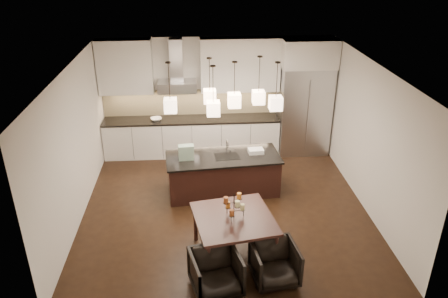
{
  "coord_description": "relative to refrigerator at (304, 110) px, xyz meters",
  "views": [
    {
      "loc": [
        -0.55,
        -7.38,
        4.78
      ],
      "look_at": [
        0.0,
        0.2,
        1.15
      ],
      "focal_mm": 35.0,
      "sensor_mm": 36.0,
      "label": 1
    }
  ],
  "objects": [
    {
      "name": "candle_f",
      "position": [
        -2.02,
        -4.03,
        0.0
      ],
      "size": [
        0.09,
        0.09,
        0.1
      ],
      "primitive_type": "cylinder",
      "rotation": [
        0.0,
        0.0,
        0.17
      ],
      "color": "#EDE397",
      "rests_on": "candelabra"
    },
    {
      "name": "armchair_right",
      "position": [
        -1.49,
        -4.56,
        -0.76
      ],
      "size": [
        0.76,
        0.78,
        0.63
      ],
      "primitive_type": "imported",
      "rotation": [
        0.0,
        0.0,
        0.13
      ],
      "color": "black",
      "rests_on": "floor"
    },
    {
      "name": "pendant_b",
      "position": [
        -2.34,
        -1.63,
        0.96
      ],
      "size": [
        0.24,
        0.24,
        0.26
      ],
      "primitive_type": "cube",
      "color": "beige",
      "rests_on": "ceiling"
    },
    {
      "name": "candelabra",
      "position": [
        -2.07,
        -3.9,
        -0.11
      ],
      "size": [
        0.41,
        0.41,
        0.44
      ],
      "primitive_type": null,
      "rotation": [
        0.0,
        0.0,
        0.17
      ],
      "color": "black",
      "rests_on": "dining_table"
    },
    {
      "name": "refrigerator",
      "position": [
        0.0,
        0.0,
        0.0
      ],
      "size": [
        1.2,
        0.72,
        2.15
      ],
      "primitive_type": "cube",
      "color": "#B7B7BA",
      "rests_on": "floor"
    },
    {
      "name": "wall_left",
      "position": [
        -4.86,
        -2.38,
        0.32
      ],
      "size": [
        0.02,
        5.5,
        2.8
      ],
      "primitive_type": "cube",
      "color": "silver",
      "rests_on": "ground"
    },
    {
      "name": "candle_c",
      "position": [
        -2.11,
        -4.03,
        -0.15
      ],
      "size": [
        0.09,
        0.09,
        0.1
      ],
      "primitive_type": "cylinder",
      "rotation": [
        0.0,
        0.0,
        0.17
      ],
      "color": "brown",
      "rests_on": "candelabra"
    },
    {
      "name": "backsplash",
      "position": [
        -2.73,
        0.35,
        0.16
      ],
      "size": [
        4.21,
        0.02,
        0.63
      ],
      "primitive_type": "cube",
      "color": "beige",
      "rests_on": "countertop"
    },
    {
      "name": "candle_a",
      "position": [
        -1.93,
        -3.88,
        -0.15
      ],
      "size": [
        0.09,
        0.09,
        0.1
      ],
      "primitive_type": "cylinder",
      "rotation": [
        0.0,
        0.0,
        0.17
      ],
      "color": "#EDE397",
      "rests_on": "candelabra"
    },
    {
      "name": "floor",
      "position": [
        -2.1,
        -2.38,
        -1.08
      ],
      "size": [
        5.5,
        5.5,
        0.02
      ],
      "primitive_type": "cube",
      "color": "black",
      "rests_on": "ground"
    },
    {
      "name": "pendant_e",
      "position": [
        -1.11,
        -2.04,
        0.94
      ],
      "size": [
        0.24,
        0.24,
        0.26
      ],
      "primitive_type": "cube",
      "color": "beige",
      "rests_on": "ceiling"
    },
    {
      "name": "pendant_f",
      "position": [
        -2.3,
        -2.2,
        0.92
      ],
      "size": [
        0.24,
        0.24,
        0.26
      ],
      "primitive_type": "cube",
      "color": "beige",
      "rests_on": "ceiling"
    },
    {
      "name": "pendant_c",
      "position": [
        -1.89,
        -1.95,
        0.98
      ],
      "size": [
        0.24,
        0.24,
        0.26
      ],
      "primitive_type": "cube",
      "color": "beige",
      "rests_on": "ceiling"
    },
    {
      "name": "island_top",
      "position": [
        -2.1,
        -1.84,
        -0.27
      ],
      "size": [
        2.39,
        1.16,
        0.04
      ],
      "primitive_type": "cube",
      "rotation": [
        0.0,
        0.0,
        0.09
      ],
      "color": "black",
      "rests_on": "island_body"
    },
    {
      "name": "candle_e",
      "position": [
        -2.2,
        -3.9,
        0.0
      ],
      "size": [
        0.09,
        0.09,
        0.1
      ],
      "primitive_type": "cylinder",
      "rotation": [
        0.0,
        0.0,
        0.17
      ],
      "color": "brown",
      "rests_on": "candelabra"
    },
    {
      "name": "wall_front",
      "position": [
        -2.1,
        -5.14,
        0.32
      ],
      "size": [
        5.5,
        0.02,
        2.8
      ],
      "primitive_type": "cube",
      "color": "silver",
      "rests_on": "ground"
    },
    {
      "name": "fridge_panel",
      "position": [
        0.0,
        0.0,
        1.4
      ],
      "size": [
        1.26,
        0.72,
        0.65
      ],
      "primitive_type": "cube",
      "color": "silver",
      "rests_on": "refrigerator"
    },
    {
      "name": "pendant_d",
      "position": [
        -1.37,
        -1.57,
        0.9
      ],
      "size": [
        0.24,
        0.24,
        0.26
      ],
      "primitive_type": "cube",
      "color": "beige",
      "rests_on": "ceiling"
    },
    {
      "name": "candle_d",
      "position": [
        -1.97,
        -3.8,
        0.0
      ],
      "size": [
        0.09,
        0.09,
        0.1
      ],
      "primitive_type": "cylinder",
      "rotation": [
        0.0,
        0.0,
        0.17
      ],
      "color": "orange",
      "rests_on": "candelabra"
    },
    {
      "name": "upper_cab_left",
      "position": [
        -4.2,
        0.19,
        1.1
      ],
      "size": [
        1.25,
        0.35,
        1.25
      ],
      "primitive_type": "cube",
      "color": "silver",
      "rests_on": "wall_back"
    },
    {
      "name": "ceiling",
      "position": [
        -2.1,
        -2.38,
        1.73
      ],
      "size": [
        5.5,
        5.5,
        0.02
      ],
      "primitive_type": "cube",
      "color": "white",
      "rests_on": "wall_back"
    },
    {
      "name": "faucet",
      "position": [
        -2.01,
        -1.74,
        -0.08
      ],
      "size": [
        0.11,
        0.22,
        0.34
      ],
      "primitive_type": null,
      "rotation": [
        0.0,
        0.0,
        0.09
      ],
      "color": "silver",
      "rests_on": "island_top"
    },
    {
      "name": "countertop",
      "position": [
        -2.73,
        0.05,
        -0.17
      ],
      "size": [
        4.21,
        0.66,
        0.04
      ],
      "primitive_type": "cube",
      "color": "black",
      "rests_on": "lower_cabinets"
    },
    {
      "name": "island_body",
      "position": [
        -2.1,
        -1.84,
        -0.68
      ],
      "size": [
        2.31,
        1.09,
        0.79
      ],
      "primitive_type": "cube",
      "rotation": [
        0.0,
        0.0,
        0.09
      ],
      "color": "black",
      "rests_on": "floor"
    },
    {
      "name": "wall_back",
      "position": [
        -2.1,
        0.38,
        0.32
      ],
      "size": [
        5.5,
        0.02,
        2.8
      ],
      "primitive_type": "cube",
      "color": "silver",
      "rests_on": "ground"
    },
    {
      "name": "food_container",
      "position": [
        -1.41,
        -1.73,
        -0.21
      ],
      "size": [
        0.32,
        0.24,
        0.09
      ],
      "primitive_type": "cube",
      "rotation": [
        0.0,
        0.0,
        0.09
      ],
      "color": "silver",
      "rests_on": "island_top"
    },
    {
      "name": "pendant_a",
      "position": [
        -3.1,
        -1.9,
        0.89
      ],
      "size": [
        0.24,
        0.24,
        0.26
      ],
      "primitive_type": "cube",
      "color": "beige",
      "rests_on": "ceiling"
    },
    {
      "name": "armchair_left",
      "position": [
        -2.41,
        -4.72,
        -0.74
      ],
      "size": [
        0.86,
        0.87,
        0.66
      ],
      "primitive_type": "imported",
      "rotation": [
        0.0,
        0.0,
        0.24
      ],
      "color": "black",
      "rests_on": "floor"
    },
    {
      "name": "wall_right",
      "position": [
        0.66,
        -2.38,
        0.32
      ],
      "size": [
        0.02,
        5.5,
        2.8
      ],
      "primitive_type": "cube",
      "color": "silver",
      "rests_on": "ground"
    },
    {
      "name": "lower_cabinets",
      "position": [
        -2.73,
        0.05,
        -0.64
      ],
      "size": [
        4.21,
        0.62,
        0.88
      ],
      "primitive_type": "cube",
      "color": "silver",
      "rests_on": "floor"
    },
    {
      "name": "hood_canopy",
      "position": [
        -3.03,
        0.1,
        0.65
      ],
      "size": [
        0.9,
        0.52,
        0.24
      ],
      "primitive_type": "cube",
      "color": "#B7B7BA",
      "rests_on": "wall_back"
    },
    {
      "name": "hood_chimney",
      "position": [
        -3.03,
        0.21,
        1.24
      ],
      "size": [
        0.3,
        0.28,
        0.96
      ],
      "primitive_type": "cube",
      "color": "#B7B7BA",
      "rests_on": "hood_canopy"
    },
    {
      "name": "dining_table",
      "position": [
        -2.07,
        -3.9,
        -0.7
      ],
      "size": [
        1.43,
        1.43,
        0.74
      ],
      "primitive_type": null,
      "rotation": [
        0.0,
        0.0,
        0.17
      ],
      "color": "black",
      "rests_on": "floor"
    },
    {
      "name": "fruit_bowl",
      "position": [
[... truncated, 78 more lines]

